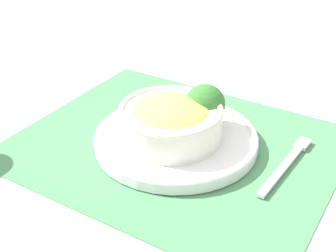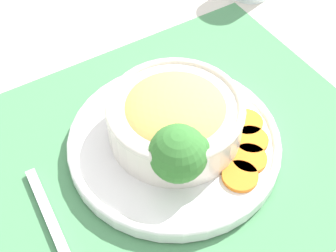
{
  "view_description": "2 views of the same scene",
  "coord_description": "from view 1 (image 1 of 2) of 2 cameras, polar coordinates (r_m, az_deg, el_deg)",
  "views": [
    {
      "loc": [
        0.28,
        -0.6,
        0.43
      ],
      "look_at": [
        -0.01,
        -0.02,
        0.05
      ],
      "focal_mm": 50.0,
      "sensor_mm": 36.0,
      "label": 1
    },
    {
      "loc": [
        0.23,
        0.29,
        0.49
      ],
      "look_at": [
        0.0,
        -0.01,
        0.04
      ],
      "focal_mm": 50.0,
      "sensor_mm": 36.0,
      "label": 2
    }
  ],
  "objects": [
    {
      "name": "carrot_slice_extra",
      "position": [
        0.84,
        -3.54,
        1.57
      ],
      "size": [
        0.04,
        0.04,
        0.01
      ],
      "color": "orange",
      "rests_on": "plate"
    },
    {
      "name": "broccoli_floret",
      "position": [
        0.78,
        4.49,
        2.65
      ],
      "size": [
        0.07,
        0.07,
        0.08
      ],
      "color": "#84AD5B",
      "rests_on": "plate"
    },
    {
      "name": "carrot_slice_far",
      "position": [
        0.85,
        -1.83,
        2.1
      ],
      "size": [
        0.04,
        0.04,
        0.01
      ],
      "color": "orange",
      "rests_on": "plate"
    },
    {
      "name": "ground_plane",
      "position": [
        0.79,
        0.98,
        -2.45
      ],
      "size": [
        4.0,
        4.0,
        0.0
      ],
      "primitive_type": "plane",
      "color": "beige"
    },
    {
      "name": "carrot_slice_near",
      "position": [
        0.86,
        2.04,
        2.34
      ],
      "size": [
        0.04,
        0.04,
        0.01
      ],
      "color": "orange",
      "rests_on": "plate"
    },
    {
      "name": "plate",
      "position": [
        0.78,
        0.99,
        -1.51
      ],
      "size": [
        0.27,
        0.27,
        0.02
      ],
      "color": "white",
      "rests_on": "placemat"
    },
    {
      "name": "placemat",
      "position": [
        0.79,
        0.98,
        -2.32
      ],
      "size": [
        0.56,
        0.48,
        0.0
      ],
      "color": "#4C8C59",
      "rests_on": "ground_plane"
    },
    {
      "name": "fork",
      "position": [
        0.77,
        14.62,
        -4.0
      ],
      "size": [
        0.04,
        0.18,
        0.01
      ],
      "rotation": [
        0.0,
        0.0,
        -0.15
      ],
      "color": "silver",
      "rests_on": "placemat"
    },
    {
      "name": "carrot_slice_middle",
      "position": [
        0.86,
        0.07,
        2.36
      ],
      "size": [
        0.04,
        0.04,
        0.01
      ],
      "color": "orange",
      "rests_on": "plate"
    },
    {
      "name": "bowl",
      "position": [
        0.76,
        0.32,
        0.78
      ],
      "size": [
        0.17,
        0.17,
        0.07
      ],
      "color": "silver",
      "rests_on": "plate"
    }
  ]
}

